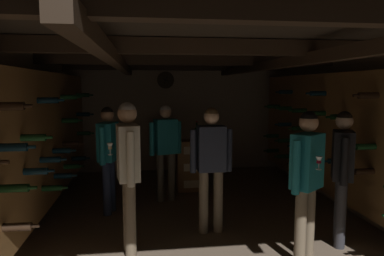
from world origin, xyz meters
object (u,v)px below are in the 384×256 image
at_px(person_guest_far_left, 108,150).
at_px(person_guest_near_right, 307,173).
at_px(display_bottle, 197,133).
at_px(person_guest_mid_right, 342,166).
at_px(person_host_center, 211,158).
at_px(person_guest_mid_left, 128,164).
at_px(person_guest_rear_center, 166,144).
at_px(wine_crate_stack, 191,165).

bearing_deg(person_guest_far_left, person_guest_near_right, -39.25).
relative_size(display_bottle, person_guest_far_left, 0.22).
height_order(display_bottle, person_guest_mid_right, person_guest_mid_right).
bearing_deg(display_bottle, person_host_center, -92.58).
relative_size(person_guest_mid_left, person_guest_far_left, 1.08).
bearing_deg(display_bottle, person_guest_near_right, -74.46).
height_order(person_guest_mid_right, person_guest_near_right, person_guest_near_right).
relative_size(person_host_center, person_guest_rear_center, 1.02).
relative_size(person_guest_far_left, person_guest_near_right, 0.97).
bearing_deg(person_guest_mid_right, person_guest_mid_left, 178.06).
height_order(display_bottle, person_guest_near_right, person_guest_near_right).
xyz_separation_m(person_guest_far_left, person_guest_near_right, (2.19, -1.79, 0.03)).
bearing_deg(person_guest_mid_left, person_guest_mid_right, -1.94).
bearing_deg(person_host_center, person_guest_near_right, -47.09).
xyz_separation_m(display_bottle, person_host_center, (-0.08, -1.82, -0.08)).
relative_size(person_guest_mid_left, person_guest_rear_center, 1.08).
bearing_deg(display_bottle, person_guest_rear_center, -139.98).
distance_m(person_host_center, person_guest_mid_left, 1.11).
xyz_separation_m(wine_crate_stack, person_guest_mid_left, (-1.00, -2.36, 0.58)).
height_order(wine_crate_stack, person_guest_near_right, person_guest_near_right).
bearing_deg(display_bottle, person_guest_mid_right, -60.36).
height_order(person_host_center, person_guest_mid_right, person_host_center).
distance_m(person_guest_mid_right, person_guest_mid_left, 2.44).
xyz_separation_m(wine_crate_stack, person_host_center, (0.00, -1.88, 0.51)).
distance_m(person_guest_mid_right, person_guest_near_right, 0.69).
xyz_separation_m(display_bottle, person_guest_far_left, (-1.43, -0.93, -0.10)).
relative_size(person_guest_mid_right, person_guest_rear_center, 1.01).
bearing_deg(person_guest_mid_left, person_host_center, 25.25).
height_order(wine_crate_stack, person_guest_far_left, person_guest_far_left).
bearing_deg(person_guest_mid_left, person_guest_near_right, -13.05).
distance_m(wine_crate_stack, person_guest_mid_right, 2.87).
height_order(person_guest_rear_center, person_guest_near_right, person_guest_near_right).
relative_size(wine_crate_stack, person_guest_rear_center, 0.58).
height_order(display_bottle, person_guest_rear_center, person_guest_rear_center).
height_order(wine_crate_stack, display_bottle, display_bottle).
bearing_deg(person_guest_rear_center, display_bottle, 40.02).
bearing_deg(person_host_center, wine_crate_stack, 90.07).
height_order(person_host_center, person_guest_far_left, person_host_center).
relative_size(person_host_center, person_guest_mid_right, 1.01).
relative_size(wine_crate_stack, person_guest_mid_left, 0.53).
relative_size(person_host_center, person_guest_far_left, 1.02).
distance_m(person_guest_mid_right, person_guest_far_left, 3.14).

